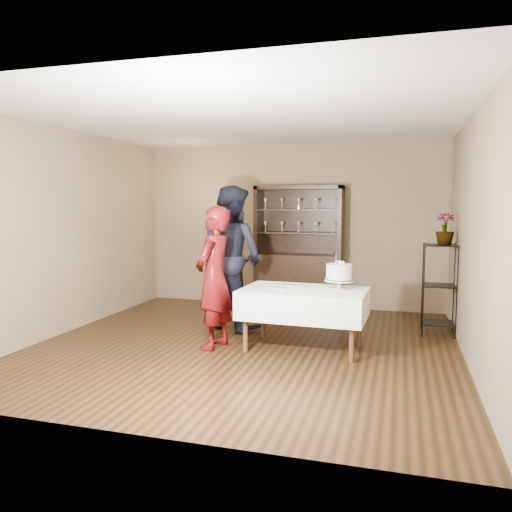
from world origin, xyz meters
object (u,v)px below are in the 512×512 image
Objects in this scene: cake at (339,273)px; woman at (214,278)px; man at (232,257)px; china_hutch at (299,269)px; cake_table at (304,303)px; potted_plant at (445,229)px; plant_etagere at (439,285)px.

woman is at bearing -166.64° from cake.
china_hutch is at bearing -88.24° from man.
woman is at bearing -167.56° from cake_table.
china_hutch is at bearing 154.26° from potted_plant.
cake_table is at bearing 109.11° from woman.
cake is 1.13× the size of potted_plant.
cake is (0.90, -2.11, 0.24)m from china_hutch.
cake_table is 0.54m from cake.
woman reaches higher than plant_etagere.
man is at bearing 146.79° from cake_table.
china_hutch is 1.67× the size of plant_etagere.
cake_table is at bearing -164.26° from cake.
cake_table is at bearing -143.52° from potted_plant.
cake is 1.71m from potted_plant.
cake_table is 1.45m from man.
woman is 1.00m from man.
woman is at bearing -151.79° from plant_etagere.
man is (-0.12, 0.99, 0.14)m from woman.
china_hutch is 4.31× the size of cake.
plant_etagere is at bearing -26.83° from china_hutch.
woman is at bearing -151.76° from potted_plant.
potted_plant is (2.78, 0.44, 0.41)m from man.
cake_table is at bearing -143.33° from plant_etagere.
potted_plant is at bearing 124.91° from woman.
man is 4.79× the size of potted_plant.
cake_table is (-1.57, -1.17, -0.10)m from plant_etagere.
cake reaches higher than cake_table.
potted_plant is (1.23, 1.09, 0.49)m from cake.
plant_etagere reaches higher than cake.
china_hutch is 2.31m from cake.
plant_etagere is 2.93× the size of potted_plant.
china_hutch is at bearing 102.84° from cake_table.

